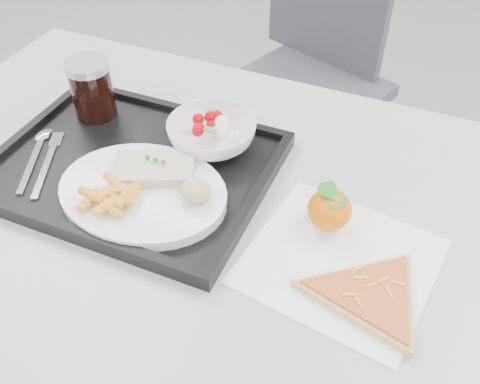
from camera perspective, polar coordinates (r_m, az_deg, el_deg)
The scene contains 14 objects.
table at distance 0.89m, azimuth -3.48°, elevation -4.35°, with size 1.20×0.80×0.75m.
chair at distance 1.68m, azimuth 7.71°, elevation 14.33°, with size 0.54×0.54×0.93m.
tray at distance 0.91m, azimuth -11.31°, elevation 2.59°, with size 0.45×0.35×0.03m.
dinner_plate at distance 0.84m, azimuth -10.31°, elevation -0.07°, with size 0.27×0.27×0.02m.
fish_fillet at distance 0.85m, azimuth -9.10°, elevation 2.55°, with size 0.14×0.12×0.02m.
bread_roll at distance 0.80m, azimuth -4.75°, elevation 0.05°, with size 0.05×0.05×0.03m.
salad_bowl at distance 0.92m, azimuth -3.02°, elevation 6.19°, with size 0.15×0.15×0.05m.
cola_glass at distance 1.01m, azimuth -15.54°, elevation 10.65°, with size 0.08×0.08×0.11m.
cutlery at distance 0.97m, azimuth -20.37°, elevation 3.94°, with size 0.12×0.16×0.01m.
napkin at distance 0.78m, azimuth 10.64°, elevation -7.30°, with size 0.28×0.27×0.00m.
tangerine at distance 0.80m, azimuth 9.53°, elevation -1.84°, with size 0.08×0.08×0.07m.
pizza_slice at distance 0.74m, azimuth 13.71°, elevation -10.69°, with size 0.25×0.25×0.02m.
carrot_pile at distance 0.81m, azimuth -13.58°, elevation -0.43°, with size 0.09×0.09×0.02m.
salad_contents at distance 0.92m, azimuth -2.72°, elevation 7.15°, with size 0.08×0.07×0.02m.
Camera 1 is at (0.29, -0.23, 1.34)m, focal length 40.00 mm.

